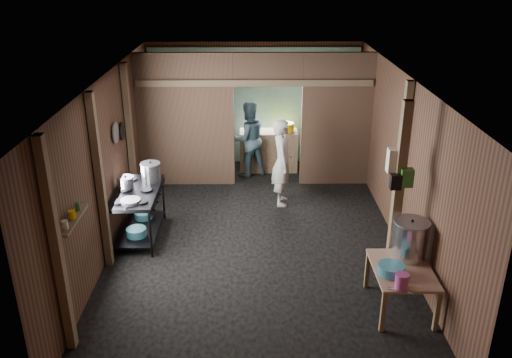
{
  "coord_description": "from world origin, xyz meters",
  "views": [
    {
      "loc": [
        -0.08,
        -7.58,
        4.22
      ],
      "look_at": [
        0.0,
        -0.2,
        1.1
      ],
      "focal_mm": 37.11,
      "sensor_mm": 36.0,
      "label": 1
    }
  ],
  "objects_px": {
    "prep_table": "(400,288)",
    "cook": "(282,162)",
    "gas_range": "(138,214)",
    "stove_pot_large": "(151,172)",
    "stock_pot": "(410,240)",
    "yellow_tub": "(286,127)",
    "pink_bucket": "(402,281)"
  },
  "relations": [
    {
      "from": "prep_table",
      "to": "cook",
      "type": "xyz_separation_m",
      "value": [
        -1.34,
        3.19,
        0.51
      ]
    },
    {
      "from": "gas_range",
      "to": "prep_table",
      "type": "height_order",
      "value": "gas_range"
    },
    {
      "from": "stove_pot_large",
      "to": "cook",
      "type": "distance_m",
      "value": 2.37
    },
    {
      "from": "stock_pot",
      "to": "yellow_tub",
      "type": "distance_m",
      "value": 4.76
    },
    {
      "from": "gas_range",
      "to": "stove_pot_large",
      "type": "distance_m",
      "value": 0.71
    },
    {
      "from": "pink_bucket",
      "to": "cook",
      "type": "distance_m",
      "value": 3.81
    },
    {
      "from": "gas_range",
      "to": "stove_pot_large",
      "type": "relative_size",
      "value": 4.26
    },
    {
      "from": "prep_table",
      "to": "cook",
      "type": "relative_size",
      "value": 0.62
    },
    {
      "from": "pink_bucket",
      "to": "cook",
      "type": "xyz_separation_m",
      "value": [
        -1.21,
        3.61,
        0.12
      ]
    },
    {
      "from": "gas_range",
      "to": "stock_pot",
      "type": "bearing_deg",
      "value": -22.84
    },
    {
      "from": "gas_range",
      "to": "prep_table",
      "type": "distance_m",
      "value": 4.18
    },
    {
      "from": "prep_table",
      "to": "stock_pot",
      "type": "bearing_deg",
      "value": 63.03
    },
    {
      "from": "stock_pot",
      "to": "yellow_tub",
      "type": "xyz_separation_m",
      "value": [
        -1.32,
        4.57,
        0.1
      ]
    },
    {
      "from": "yellow_tub",
      "to": "cook",
      "type": "xyz_separation_m",
      "value": [
        -0.17,
        -1.68,
        -0.14
      ]
    },
    {
      "from": "stove_pot_large",
      "to": "yellow_tub",
      "type": "bearing_deg",
      "value": 46.9
    },
    {
      "from": "pink_bucket",
      "to": "stove_pot_large",
      "type": "bearing_deg",
      "value": 141.13
    },
    {
      "from": "gas_range",
      "to": "yellow_tub",
      "type": "distance_m",
      "value": 3.93
    },
    {
      "from": "prep_table",
      "to": "stock_pot",
      "type": "distance_m",
      "value": 0.63
    },
    {
      "from": "cook",
      "to": "gas_range",
      "type": "bearing_deg",
      "value": 119.81
    },
    {
      "from": "prep_table",
      "to": "pink_bucket",
      "type": "xyz_separation_m",
      "value": [
        -0.13,
        -0.42,
        0.39
      ]
    },
    {
      "from": "gas_range",
      "to": "prep_table",
      "type": "bearing_deg",
      "value": -27.33
    },
    {
      "from": "prep_table",
      "to": "gas_range",
      "type": "bearing_deg",
      "value": 152.67
    },
    {
      "from": "gas_range",
      "to": "stock_pot",
      "type": "xyz_separation_m",
      "value": [
        3.86,
        -1.63,
        0.42
      ]
    },
    {
      "from": "cook",
      "to": "stock_pot",
      "type": "bearing_deg",
      "value": -151.19
    },
    {
      "from": "stove_pot_large",
      "to": "stock_pot",
      "type": "height_order",
      "value": "stove_pot_large"
    },
    {
      "from": "yellow_tub",
      "to": "stock_pot",
      "type": "bearing_deg",
      "value": -73.94
    },
    {
      "from": "stove_pot_large",
      "to": "yellow_tub",
      "type": "distance_m",
      "value": 3.47
    },
    {
      "from": "stove_pot_large",
      "to": "cook",
      "type": "bearing_deg",
      "value": 21.37
    },
    {
      "from": "stove_pot_large",
      "to": "stock_pot",
      "type": "xyz_separation_m",
      "value": [
        3.69,
        -2.04,
        -0.13
      ]
    },
    {
      "from": "stock_pot",
      "to": "yellow_tub",
      "type": "height_order",
      "value": "stock_pot"
    },
    {
      "from": "gas_range",
      "to": "stock_pot",
      "type": "relative_size",
      "value": 2.6
    },
    {
      "from": "pink_bucket",
      "to": "yellow_tub",
      "type": "bearing_deg",
      "value": 101.09
    }
  ]
}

